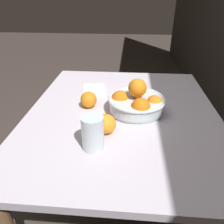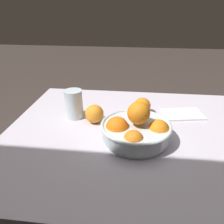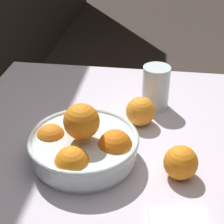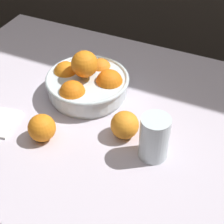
% 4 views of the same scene
% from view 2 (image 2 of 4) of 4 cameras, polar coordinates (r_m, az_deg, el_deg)
% --- Properties ---
extents(dining_table, '(1.04, 0.86, 0.75)m').
position_cam_2_polar(dining_table, '(0.93, 5.86, -10.03)').
color(dining_table, silver).
rests_on(dining_table, ground_plane).
extents(fruit_bowl, '(0.26, 0.26, 0.15)m').
position_cam_2_polar(fruit_bowl, '(0.80, 6.49, -4.45)').
color(fruit_bowl, silver).
rests_on(fruit_bowl, dining_table).
extents(juice_glass, '(0.08, 0.08, 0.13)m').
position_cam_2_polar(juice_glass, '(0.97, -9.86, 1.68)').
color(juice_glass, '#F4A314').
rests_on(juice_glass, dining_table).
extents(orange_loose_near_bowl, '(0.08, 0.08, 0.08)m').
position_cam_2_polar(orange_loose_near_bowl, '(1.00, 7.87, 1.56)').
color(orange_loose_near_bowl, orange).
rests_on(orange_loose_near_bowl, dining_table).
extents(orange_loose_front, '(0.08, 0.08, 0.08)m').
position_cam_2_polar(orange_loose_front, '(0.92, -4.62, -0.47)').
color(orange_loose_front, orange).
rests_on(orange_loose_front, dining_table).
extents(napkin, '(0.19, 0.15, 0.01)m').
position_cam_2_polar(napkin, '(1.04, 18.04, -0.52)').
color(napkin, white).
rests_on(napkin, dining_table).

